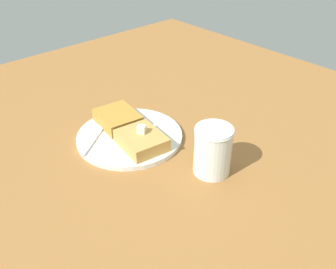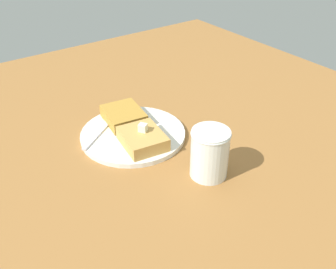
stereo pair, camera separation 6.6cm
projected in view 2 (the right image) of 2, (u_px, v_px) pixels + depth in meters
table_surface at (164, 125)px, 84.33cm from camera, size 110.82×110.82×2.07cm
plate at (133, 134)px, 78.24cm from camera, size 21.82×21.82×1.01cm
toast_slice_left at (143, 139)px, 73.54cm from camera, size 10.28×8.88×2.69cm
toast_slice_middle at (124, 116)px, 80.95cm from camera, size 10.28×8.88×2.69cm
butter_pat_primary at (143, 128)px, 72.95cm from camera, size 2.08×2.04×1.56cm
fork at (105, 126)px, 79.57cm from camera, size 10.31×13.96×0.36cm
syrup_jar at (209, 154)px, 65.85cm from camera, size 7.02×7.02×9.21cm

